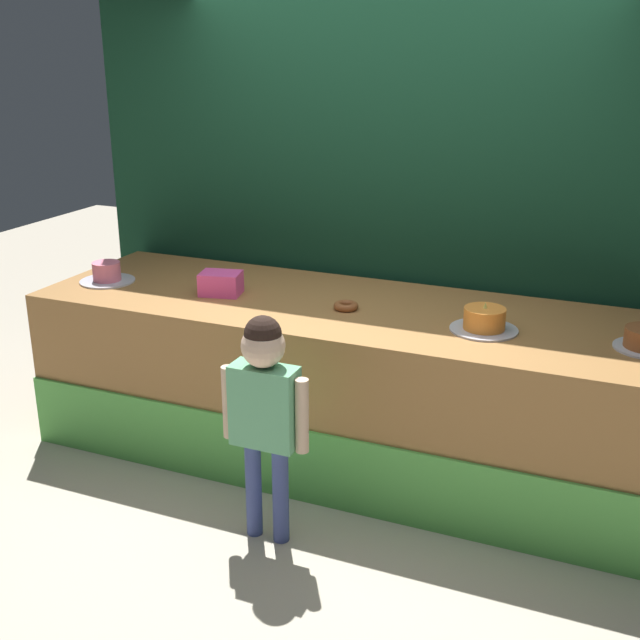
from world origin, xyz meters
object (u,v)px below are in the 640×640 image
child_figure (264,399)px  pink_box (221,283)px  donut (346,306)px  cake_center (484,321)px  cake_left (107,274)px

child_figure → pink_box: child_figure is taller
donut → cake_center: cake_center is taller
pink_box → cake_left: size_ratio=0.69×
cake_left → cake_center: bearing=0.8°
pink_box → cake_left: (-0.74, -0.05, -0.01)m
pink_box → cake_left: bearing=-176.4°
cake_center → child_figure: bearing=-135.9°
pink_box → donut: 0.74m
donut → child_figure: bearing=-95.0°
pink_box → cake_center: size_ratio=0.66×
child_figure → pink_box: size_ratio=5.03×
child_figure → pink_box: 1.08m
cake_center → donut: bearing=177.0°
child_figure → cake_left: (-1.41, 0.76, 0.23)m
child_figure → cake_left: bearing=151.8°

